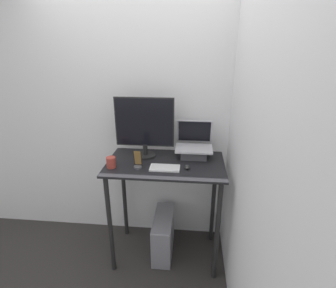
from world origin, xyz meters
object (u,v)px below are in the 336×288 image
Objects in this scene: cell_phone at (138,162)px; laptop at (194,148)px; monitor at (145,127)px; keyboard at (165,168)px; computer_tower at (163,234)px; mouse at (187,167)px.

laptop is at bearing 30.64° from cell_phone.
monitor reaches higher than keyboard.
computer_tower is at bearing 35.37° from cell_phone.
keyboard is 1.58× the size of cell_phone.
laptop is 0.94m from computer_tower.
cell_phone reaches higher than mouse.
keyboard is (-0.24, -0.28, -0.07)m from laptop.
laptop is 0.60× the size of monitor.
laptop is at bearing 49.33° from keyboard.
mouse is 0.41× the size of cell_phone.
keyboard is at bearing -174.46° from mouse.
laptop reaches higher than mouse.
keyboard is 0.83m from computer_tower.
laptop is 0.49m from monitor.
cell_phone is (-0.42, -0.02, 0.04)m from mouse.
mouse reaches higher than keyboard.
monitor is at bearing 150.89° from mouse.
monitor is 0.33m from cell_phone.
keyboard reaches higher than computer_tower.
cell_phone is (-0.47, -0.28, -0.03)m from laptop.
monitor is 3.46× the size of cell_phone.
monitor is 1.09× the size of computer_tower.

